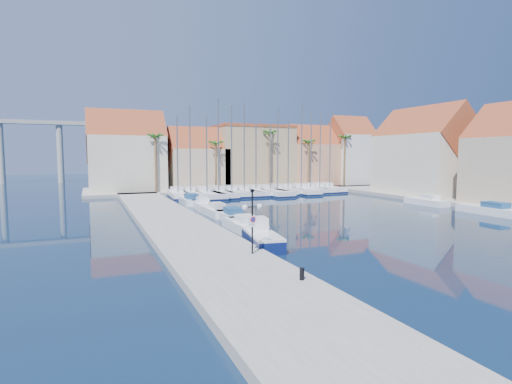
% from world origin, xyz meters
% --- Properties ---
extents(ground, '(260.00, 260.00, 0.00)m').
position_xyz_m(ground, '(0.00, 0.00, 0.00)').
color(ground, black).
rests_on(ground, ground).
extents(quay_west, '(6.00, 77.00, 0.50)m').
position_xyz_m(quay_west, '(-9.00, 13.50, 0.25)').
color(quay_west, gray).
rests_on(quay_west, ground).
extents(shore_north, '(54.00, 16.00, 0.50)m').
position_xyz_m(shore_north, '(10.00, 48.00, 0.25)').
color(shore_north, gray).
rests_on(shore_north, ground).
extents(shore_east, '(12.00, 60.00, 0.50)m').
position_xyz_m(shore_east, '(32.00, 15.00, 0.25)').
color(shore_east, gray).
rests_on(shore_east, ground).
extents(lamp_post, '(1.31, 0.43, 3.86)m').
position_xyz_m(lamp_post, '(-7.09, -1.46, 3.04)').
color(lamp_post, black).
rests_on(lamp_post, quay_west).
extents(bollard, '(0.23, 0.23, 0.57)m').
position_xyz_m(bollard, '(-6.83, -6.99, 0.78)').
color(bollard, black).
rests_on(bollard, quay_west).
extents(fishing_boat, '(2.61, 5.62, 1.89)m').
position_xyz_m(fishing_boat, '(-4.87, 2.25, 0.63)').
color(fishing_boat, '#0D194F').
rests_on(fishing_boat, ground).
extents(motorboat_west_0, '(2.00, 6.17, 1.40)m').
position_xyz_m(motorboat_west_0, '(-4.00, 7.90, 0.51)').
color(motorboat_west_0, white).
rests_on(motorboat_west_0, ground).
extents(motorboat_west_1, '(2.24, 6.13, 1.40)m').
position_xyz_m(motorboat_west_1, '(-3.32, 13.11, 0.51)').
color(motorboat_west_1, white).
rests_on(motorboat_west_1, ground).
extents(motorboat_west_2, '(1.95, 5.75, 1.40)m').
position_xyz_m(motorboat_west_2, '(-3.65, 17.32, 0.51)').
color(motorboat_west_2, white).
rests_on(motorboat_west_2, ground).
extents(motorboat_west_3, '(2.27, 5.77, 1.40)m').
position_xyz_m(motorboat_west_3, '(-3.47, 23.41, 0.51)').
color(motorboat_west_3, white).
rests_on(motorboat_west_3, ground).
extents(motorboat_west_4, '(2.59, 6.86, 1.40)m').
position_xyz_m(motorboat_west_4, '(-3.71, 28.33, 0.51)').
color(motorboat_west_4, white).
rests_on(motorboat_west_4, ground).
extents(motorboat_east_0, '(2.40, 7.00, 1.40)m').
position_xyz_m(motorboat_east_0, '(24.00, 6.61, 0.51)').
color(motorboat_east_0, white).
rests_on(motorboat_east_0, ground).
extents(motorboat_east_1, '(1.97, 5.91, 1.40)m').
position_xyz_m(motorboat_east_1, '(24.00, 15.42, 0.51)').
color(motorboat_east_1, white).
rests_on(motorboat_east_1, ground).
extents(sailboat_0, '(2.98, 9.24, 12.10)m').
position_xyz_m(sailboat_0, '(-3.70, 36.57, 0.59)').
color(sailboat_0, white).
rests_on(sailboat_0, ground).
extents(sailboat_1, '(2.34, 8.35, 13.75)m').
position_xyz_m(sailboat_1, '(-1.90, 36.20, 0.64)').
color(sailboat_1, white).
rests_on(sailboat_1, ground).
extents(sailboat_2, '(3.42, 11.90, 12.10)m').
position_xyz_m(sailboat_2, '(0.33, 35.45, 0.56)').
color(sailboat_2, white).
rests_on(sailboat_2, ground).
extents(sailboat_3, '(3.20, 11.53, 14.83)m').
position_xyz_m(sailboat_3, '(2.30, 35.85, 0.59)').
color(sailboat_3, white).
rests_on(sailboat_3, ground).
extents(sailboat_4, '(3.16, 9.62, 13.89)m').
position_xyz_m(sailboat_4, '(4.56, 35.97, 0.61)').
color(sailboat_4, white).
rests_on(sailboat_4, ground).
extents(sailboat_5, '(2.70, 9.54, 14.46)m').
position_xyz_m(sailboat_5, '(6.55, 35.90, 0.62)').
color(sailboat_5, white).
rests_on(sailboat_5, ground).
extents(sailboat_6, '(2.63, 9.38, 11.43)m').
position_xyz_m(sailboat_6, '(8.57, 35.88, 0.58)').
color(sailboat_6, white).
rests_on(sailboat_6, ground).
extents(sailboat_7, '(3.85, 12.16, 11.24)m').
position_xyz_m(sailboat_7, '(10.78, 35.45, 0.55)').
color(sailboat_7, white).
rests_on(sailboat_7, ground).
extents(sailboat_8, '(3.07, 10.13, 14.15)m').
position_xyz_m(sailboat_8, '(12.41, 36.05, 0.61)').
color(sailboat_8, white).
rests_on(sailboat_8, ground).
extents(sailboat_9, '(2.34, 8.32, 11.93)m').
position_xyz_m(sailboat_9, '(14.51, 36.25, 0.61)').
color(sailboat_9, white).
rests_on(sailboat_9, ground).
extents(sailboat_10, '(3.17, 10.73, 14.96)m').
position_xyz_m(sailboat_10, '(16.59, 35.62, 0.61)').
color(sailboat_10, white).
rests_on(sailboat_10, ground).
extents(sailboat_11, '(2.96, 8.70, 13.61)m').
position_xyz_m(sailboat_11, '(18.83, 36.35, 0.63)').
color(sailboat_11, white).
rests_on(sailboat_11, ground).
extents(sailboat_12, '(2.86, 8.95, 13.60)m').
position_xyz_m(sailboat_12, '(20.85, 36.61, 0.62)').
color(sailboat_12, white).
rests_on(sailboat_12, ground).
extents(sailboat_13, '(2.50, 8.57, 12.41)m').
position_xyz_m(sailboat_13, '(22.80, 36.60, 0.61)').
color(sailboat_13, white).
rests_on(sailboat_13, ground).
extents(building_0, '(12.30, 9.00, 13.50)m').
position_xyz_m(building_0, '(-10.00, 47.00, 6.52)').
color(building_0, beige).
rests_on(building_0, shore_north).
extents(building_1, '(10.30, 8.00, 11.00)m').
position_xyz_m(building_1, '(2.00, 47.00, 5.30)').
color(building_1, tan).
rests_on(building_1, shore_north).
extents(building_2, '(14.20, 10.20, 11.50)m').
position_xyz_m(building_2, '(13.00, 48.00, 6.26)').
color(building_2, tan).
rests_on(building_2, shore_north).
extents(building_3, '(10.30, 8.00, 12.00)m').
position_xyz_m(building_3, '(25.00, 47.00, 5.86)').
color(building_3, tan).
rests_on(building_3, shore_north).
extents(building_4, '(8.30, 8.00, 14.00)m').
position_xyz_m(building_4, '(34.00, 46.00, 6.97)').
color(building_4, white).
rests_on(building_4, shore_north).
extents(building_6, '(9.00, 14.30, 13.50)m').
position_xyz_m(building_6, '(32.00, 24.00, 6.52)').
color(building_6, beige).
rests_on(building_6, shore_east).
extents(palm_0, '(2.60, 2.60, 10.15)m').
position_xyz_m(palm_0, '(-6.00, 42.00, 9.08)').
color(palm_0, brown).
rests_on(palm_0, shore_north).
extents(palm_1, '(2.60, 2.60, 9.15)m').
position_xyz_m(palm_1, '(4.00, 42.00, 8.14)').
color(palm_1, brown).
rests_on(palm_1, shore_north).
extents(palm_2, '(2.60, 2.60, 11.15)m').
position_xyz_m(palm_2, '(14.00, 42.00, 10.02)').
color(palm_2, brown).
rests_on(palm_2, shore_north).
extents(palm_3, '(2.60, 2.60, 9.65)m').
position_xyz_m(palm_3, '(22.00, 42.00, 8.61)').
color(palm_3, brown).
rests_on(palm_3, shore_north).
extents(palm_4, '(2.60, 2.60, 10.65)m').
position_xyz_m(palm_4, '(30.00, 42.00, 9.55)').
color(palm_4, brown).
rests_on(palm_4, shore_north).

